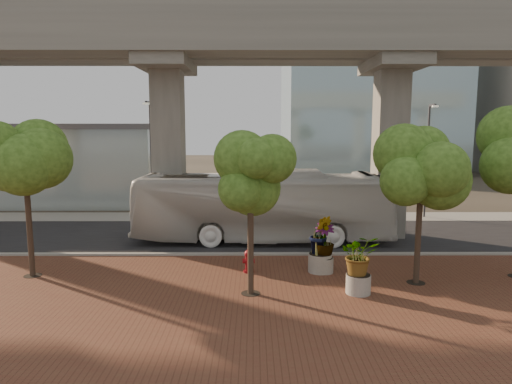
{
  "coord_description": "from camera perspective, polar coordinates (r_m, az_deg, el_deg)",
  "views": [
    {
      "loc": [
        -1.37,
        -22.82,
        5.96
      ],
      "look_at": [
        -1.28,
        0.5,
        2.71
      ],
      "focal_mm": 32.0,
      "sensor_mm": 36.0,
      "label": 1
    }
  ],
  "objects": [
    {
      "name": "transit_bus",
      "position": [
        24.03,
        0.82,
        -1.86
      ],
      "size": [
        13.47,
        3.42,
        3.74
      ],
      "primitive_type": "imported",
      "rotation": [
        0.0,
        0.0,
        1.55
      ],
      "color": "silver",
      "rests_on": "ground"
    },
    {
      "name": "far_sidewalk",
      "position": [
        30.93,
        2.31,
        -3.11
      ],
      "size": [
        90.0,
        3.0,
        0.06
      ],
      "primitive_type": "cube",
      "color": "gray",
      "rests_on": "ground"
    },
    {
      "name": "asphalt_road",
      "position": [
        25.56,
        2.86,
        -5.5
      ],
      "size": [
        90.0,
        8.0,
        0.04
      ],
      "primitive_type": "cube",
      "color": "black",
      "rests_on": "ground"
    },
    {
      "name": "streetlamp_west",
      "position": [
        29.42,
        -13.01,
        4.74
      ],
      "size": [
        0.37,
        1.1,
        7.56
      ],
      "color": "#2C2B30",
      "rests_on": "ground"
    },
    {
      "name": "ground",
      "position": [
        23.63,
        3.12,
        -6.68
      ],
      "size": [
        160.0,
        160.0,
        0.0
      ],
      "primitive_type": "plane",
      "color": "#322E25",
      "rests_on": "ground"
    },
    {
      "name": "planter_left",
      "position": [
        19.01,
        8.06,
        -5.66
      ],
      "size": [
        2.18,
        2.18,
        2.39
      ],
      "color": "gray",
      "rests_on": "ground"
    },
    {
      "name": "street_tree_near_west",
      "position": [
        15.87,
        -0.7,
        1.97
      ],
      "size": [
        3.13,
        3.13,
        5.7
      ],
      "color": "#473428",
      "rests_on": "ground"
    },
    {
      "name": "streetlamp_east",
      "position": [
        32.22,
        20.69,
        4.6
      ],
      "size": [
        0.37,
        1.08,
        7.47
      ],
      "color": "#2B2B30",
      "rests_on": "ground"
    },
    {
      "name": "planter_right",
      "position": [
        19.01,
        8.51,
        -6.28
      ],
      "size": [
        1.95,
        1.95,
        2.08
      ],
      "color": "#A09D91",
      "rests_on": "ground"
    },
    {
      "name": "curb_strip",
      "position": [
        21.68,
        3.43,
        -7.81
      ],
      "size": [
        70.0,
        0.25,
        0.16
      ],
      "primitive_type": "cube",
      "color": "gray",
      "rests_on": "ground"
    },
    {
      "name": "street_tree_near_east",
      "position": [
        18.08,
        20.01,
        3.17
      ],
      "size": [
        4.27,
        4.27,
        6.51
      ],
      "color": "#473428",
      "rests_on": "ground"
    },
    {
      "name": "street_tree_far_west",
      "position": [
        19.97,
        -26.96,
        3.87
      ],
      "size": [
        3.78,
        3.78,
        6.52
      ],
      "color": "#473428",
      "rests_on": "ground"
    },
    {
      "name": "brick_plaza",
      "position": [
        16.02,
        4.83,
        -13.81
      ],
      "size": [
        70.0,
        13.0,
        0.06
      ],
      "primitive_type": "cube",
      "color": "brown",
      "rests_on": "ground"
    },
    {
      "name": "fire_hydrant",
      "position": [
        19.05,
        -0.93,
        -8.6
      ],
      "size": [
        0.5,
        0.45,
        1.0
      ],
      "color": "maroon",
      "rests_on": "ground"
    },
    {
      "name": "transit_viaduct",
      "position": [
        24.89,
        2.98,
        10.99
      ],
      "size": [
        72.0,
        5.6,
        12.4
      ],
      "color": "gray",
      "rests_on": "ground"
    },
    {
      "name": "planter_front",
      "position": [
        16.86,
        12.76,
        -8.02
      ],
      "size": [
        1.98,
        1.98,
        2.18
      ],
      "color": "#A5A295",
      "rests_on": "ground"
    },
    {
      "name": "station_pavilion",
      "position": [
        43.15,
        -25.87,
        3.51
      ],
      "size": [
        23.0,
        13.0,
        6.3
      ],
      "color": "#A6BABE",
      "rests_on": "ground"
    }
  ]
}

